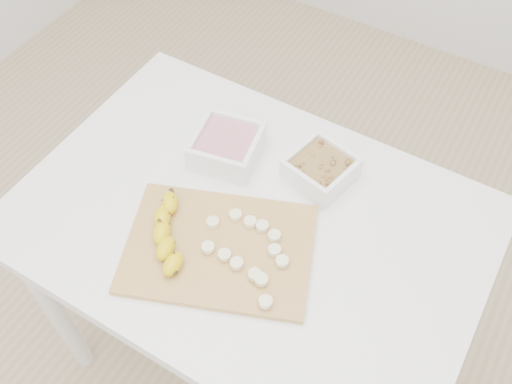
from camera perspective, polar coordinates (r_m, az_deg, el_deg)
The scene contains 7 objects.
ground at distance 1.90m, azimuth -0.48°, elevation -15.64°, with size 3.50×3.50×0.00m, color #C6AD89.
table at distance 1.31m, azimuth -0.67°, elevation -5.03°, with size 1.00×0.70×0.75m.
bowl_yogurt at distance 1.31m, azimuth -2.94°, elevation 4.62°, with size 0.17×0.17×0.07m.
bowl_granola at distance 1.28m, azimuth 6.49°, elevation 2.31°, with size 0.16×0.16×0.06m.
cutting_board at distance 1.18m, azimuth -3.70°, elevation -5.64°, with size 0.38×0.27×0.01m, color tan.
banana at distance 1.18m, azimuth -8.78°, elevation -4.21°, with size 0.05×0.20×0.03m, color #DEBD0A, non-canonical shape.
banana_slices at distance 1.16m, azimuth -0.68°, elevation -5.78°, with size 0.22×0.17×0.02m.
Camera 1 is at (0.37, -0.59, 1.76)m, focal length 40.00 mm.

